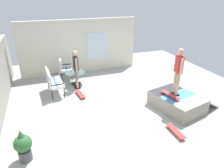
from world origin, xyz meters
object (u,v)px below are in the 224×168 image
(skateboard_by_bench, at_px, (80,94))
(skateboard_on_ramp, at_px, (170,95))
(patio_chair_near_house, at_px, (64,67))
(person_skater, at_px, (178,69))
(skateboard_spare, at_px, (175,131))
(skate_ramp, at_px, (177,102))
(patio_table, at_px, (76,76))
(person_watching, at_px, (76,67))
(patio_bench, at_px, (52,80))
(potted_plant, at_px, (23,145))

(skateboard_by_bench, distance_m, skateboard_on_ramp, 3.57)
(patio_chair_near_house, bearing_deg, skateboard_on_ramp, -143.22)
(person_skater, xyz_separation_m, skateboard_by_bench, (2.07, 3.06, -1.45))
(patio_chair_near_house, distance_m, skateboard_spare, 6.01)
(skate_ramp, xyz_separation_m, person_skater, (0.10, 0.09, 1.26))
(patio_table, bearing_deg, skateboard_spare, -154.92)
(person_watching, xyz_separation_m, skateboard_on_ramp, (-2.96, -2.75, -0.37))
(skateboard_by_bench, bearing_deg, patio_chair_near_house, 9.85)
(patio_table, xyz_separation_m, person_skater, (-3.30, -3.00, 1.13))
(skate_ramp, height_order, skateboard_by_bench, skate_ramp)
(patio_chair_near_house, height_order, skateboard_spare, patio_chair_near_house)
(skate_ramp, distance_m, person_skater, 1.27)
(person_watching, xyz_separation_m, person_skater, (-2.86, -3.03, 0.53))
(skateboard_on_ramp, bearing_deg, patio_chair_near_house, 36.78)
(person_skater, distance_m, skateboard_by_bench, 3.97)
(person_watching, relative_size, skateboard_on_ramp, 2.07)
(patio_table, xyz_separation_m, skateboard_spare, (-4.61, -2.16, -0.32))
(patio_bench, relative_size, skateboard_by_bench, 1.57)
(patio_chair_near_house, relative_size, skateboard_on_ramp, 1.24)
(patio_table, relative_size, skateboard_on_ramp, 1.09)
(person_watching, distance_m, potted_plant, 4.32)
(person_skater, bearing_deg, skateboard_spare, 147.27)
(person_skater, bearing_deg, potted_plant, 100.12)
(skateboard_by_bench, relative_size, skateboard_spare, 1.02)
(person_skater, xyz_separation_m, potted_plant, (-0.91, 5.08, -1.06))
(patio_bench, relative_size, skateboard_spare, 1.60)
(patio_chair_near_house, relative_size, person_watching, 0.60)
(patio_table, distance_m, skateboard_spare, 5.10)
(patio_bench, xyz_separation_m, patio_table, (0.64, -1.07, -0.21))
(person_skater, bearing_deg, person_watching, 46.67)
(skateboard_on_ramp, bearing_deg, skateboard_by_bench, 52.07)
(person_watching, height_order, skateboard_spare, person_watching)
(skate_ramp, height_order, patio_table, patio_table)
(skateboard_spare, bearing_deg, potted_plant, 84.58)
(skateboard_spare, height_order, skateboard_on_ramp, skateboard_on_ramp)
(potted_plant, bearing_deg, patio_chair_near_house, -18.45)
(potted_plant, bearing_deg, person_skater, -79.88)
(patio_bench, height_order, skateboard_by_bench, patio_bench)
(patio_chair_near_house, distance_m, skateboard_on_ramp, 5.24)
(skateboard_by_bench, height_order, potted_plant, potted_plant)
(skate_ramp, relative_size, person_watching, 1.39)
(skateboard_spare, bearing_deg, skateboard_on_ramp, -25.16)
(skateboard_spare, bearing_deg, patio_chair_near_house, 25.46)
(skateboard_spare, relative_size, potted_plant, 0.87)
(skate_ramp, height_order, person_skater, person_skater)
(person_watching, relative_size, person_skater, 1.00)
(patio_bench, height_order, skateboard_on_ramp, patio_bench)
(patio_table, relative_size, person_skater, 0.53)
(patio_bench, distance_m, person_watching, 1.13)
(potted_plant, bearing_deg, patio_bench, -15.78)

